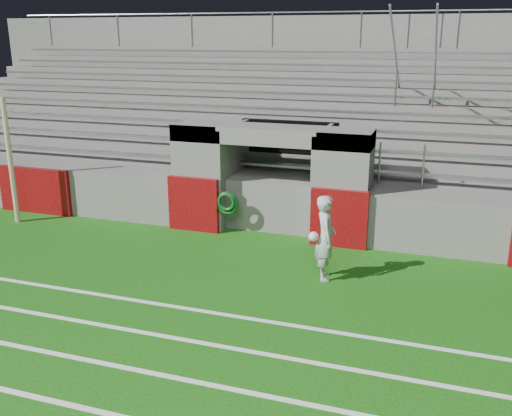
% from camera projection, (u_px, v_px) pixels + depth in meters
% --- Properties ---
extents(ground, '(90.00, 90.00, 0.00)m').
position_uv_depth(ground, '(217.00, 287.00, 10.97)').
color(ground, '#14500D').
rests_on(ground, ground).
extents(field_post, '(0.12, 0.12, 3.21)m').
position_uv_depth(field_post, '(10.00, 161.00, 14.38)').
color(field_post, beige).
rests_on(field_post, ground).
extents(stadium_structure, '(26.00, 8.48, 5.42)m').
position_uv_depth(stadium_structure, '(312.00, 141.00, 17.77)').
color(stadium_structure, '#615F5C').
rests_on(stadium_structure, ground).
extents(goalkeeper_with_ball, '(0.59, 0.72, 1.71)m').
position_uv_depth(goalkeeper_with_ball, '(325.00, 238.00, 11.15)').
color(goalkeeper_with_ball, '#B0B5BA').
rests_on(goalkeeper_with_ball, ground).
extents(hose_coil, '(0.59, 0.15, 0.59)m').
position_uv_depth(hose_coil, '(227.00, 203.00, 13.68)').
color(hose_coil, '#0D4413').
rests_on(hose_coil, ground).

